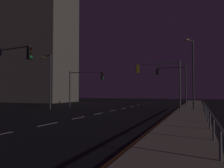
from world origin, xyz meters
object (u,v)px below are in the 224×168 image
Objects in this scene: traffic_light_near_right at (173,78)px; street_lamp_across_street at (49,76)px; street_lamp_far_end at (192,68)px; building_distant at (22,46)px; traffic_light_mid_left at (160,75)px; traffic_light_far_right at (85,81)px; traffic_light_mid_right at (6,67)px.

street_lamp_across_street reaches higher than traffic_light_near_right.
street_lamp_far_end is 1.18× the size of street_lamp_across_street.
street_lamp_across_street is at bearing -40.84° from building_distant.
traffic_light_mid_left is 38.33m from building_distant.
traffic_light_far_right is 0.20× the size of building_distant.
traffic_light_mid_right is at bearing -72.77° from street_lamp_across_street.
street_lamp_far_end reaches higher than traffic_light_far_right.
traffic_light_mid_left is (10.34, -1.84, 0.37)m from traffic_light_far_right.
street_lamp_across_street is at bearing -164.99° from street_lamp_far_end.
traffic_light_mid_left is at bearing -24.76° from building_distant.
traffic_light_near_right is at bearing 85.53° from traffic_light_mid_left.
traffic_light_mid_left reaches higher than traffic_light_far_right.
traffic_light_near_right is 1.00× the size of traffic_light_mid_right.
street_lamp_across_street is 28.75m from building_distant.
traffic_light_near_right is at bearing -12.74° from building_distant.
traffic_light_far_right is 10.51m from traffic_light_mid_left.
traffic_light_far_right is 0.75× the size of street_lamp_across_street.
traffic_light_near_right is at bearing 36.38° from street_lamp_across_street.
street_lamp_far_end reaches higher than street_lamp_across_street.
traffic_light_near_right is 1.14× the size of traffic_light_far_right.
street_lamp_across_street reaches higher than traffic_light_far_right.
building_distant is at bearing 139.16° from street_lamp_across_street.
street_lamp_far_end reaches higher than traffic_light_near_right.
street_lamp_across_street reaches higher than traffic_light_mid_right.
traffic_light_near_right is 36.39m from building_distant.
traffic_light_mid_right is (-10.22, -11.69, 0.10)m from traffic_light_mid_left.
traffic_light_near_right is at bearing 28.63° from traffic_light_far_right.
building_distant is at bearing 167.26° from traffic_light_near_right.
traffic_light_near_right is 0.85× the size of street_lamp_across_street.
traffic_light_near_right reaches higher than traffic_light_far_right.
traffic_light_near_right is 22.32m from traffic_light_mid_right.
street_lamp_far_end is (13.70, 0.28, 1.28)m from traffic_light_far_right.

